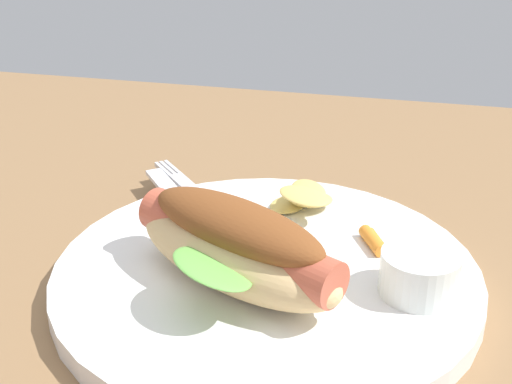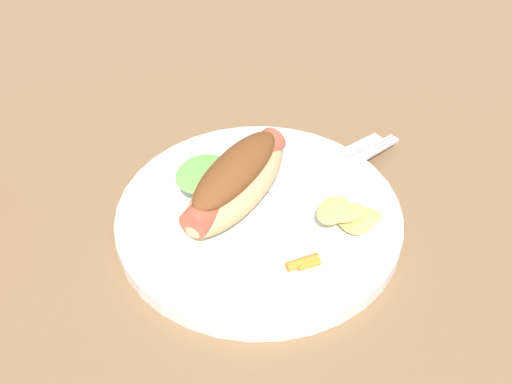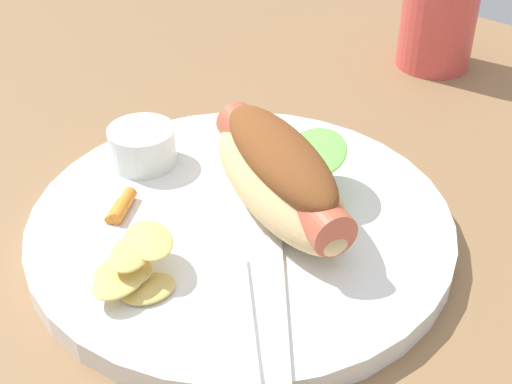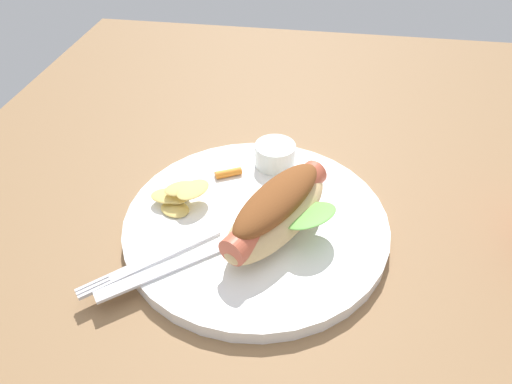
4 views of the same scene
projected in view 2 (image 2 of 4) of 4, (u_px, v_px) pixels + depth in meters
The scene contains 8 objects.
ground_plane at pixel (242, 220), 71.03cm from camera, with size 120.00×90.00×1.80cm, color olive.
plate at pixel (259, 218), 68.74cm from camera, with size 28.92×28.92×1.60cm, color white.
hot_dog at pixel (235, 182), 67.29cm from camera, with size 16.88×13.32×5.80cm.
sauce_ramekin at pixel (243, 280), 59.87cm from camera, with size 5.01×5.01×2.87cm, color white.
fork at pixel (346, 166), 73.23cm from camera, with size 11.14×11.82×0.40cm.
knife at pixel (326, 163), 73.68cm from camera, with size 15.77×1.40×0.36cm, color silver.
chips_pile at pixel (349, 215), 66.20cm from camera, with size 5.94×7.24×2.41cm.
carrot_garnish at pixel (304, 263), 62.69cm from camera, with size 2.26×3.42×0.93cm.
Camera 2 is at (50.24, 4.53, 49.21)cm, focal length 47.59 mm.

